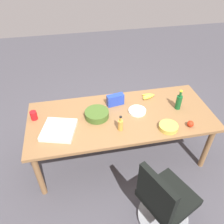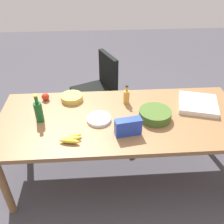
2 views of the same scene
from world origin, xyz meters
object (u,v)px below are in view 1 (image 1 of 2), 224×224
object	(u,v)px
dressing_bottle	(120,125)
salad_bowl	(97,114)
red_solo_cup	(34,115)
chip_bag_blue	(115,100)
pizza_box	(59,130)
paper_plate_stack	(137,111)
chip_bowl	(168,127)
apple_red	(190,124)
banana_bunch	(148,96)
wine_bottle	(179,102)
conference_table	(121,120)
office_chair	(164,203)

from	to	relation	value
dressing_bottle	salad_bowl	xyz separation A→B (m)	(0.23, -0.27, -0.03)
red_solo_cup	chip_bag_blue	bearing A→B (deg)	-175.15
pizza_box	paper_plate_stack	bearing A→B (deg)	-153.95
chip_bag_blue	pizza_box	bearing A→B (deg)	26.66
paper_plate_stack	salad_bowl	world-z (taller)	salad_bowl
chip_bowl	apple_red	world-z (taller)	apple_red
apple_red	banana_bunch	bearing A→B (deg)	-65.33
chip_bowl	chip_bag_blue	xyz separation A→B (m)	(0.50, -0.57, 0.05)
wine_bottle	chip_bowl	xyz separation A→B (m)	(0.26, 0.33, -0.08)
banana_bunch	chip_bowl	distance (m)	0.63
conference_table	paper_plate_stack	distance (m)	0.23
dressing_bottle	chip_bowl	size ratio (longest dim) A/B	0.90
apple_red	office_chair	bearing A→B (deg)	51.36
pizza_box	apple_red	bearing A→B (deg)	-171.59
dressing_bottle	salad_bowl	distance (m)	0.36
wine_bottle	chip_bag_blue	bearing A→B (deg)	-16.97
paper_plate_stack	pizza_box	distance (m)	0.99
conference_table	chip_bowl	distance (m)	0.59
wine_bottle	red_solo_cup	bearing A→B (deg)	-4.71
red_solo_cup	apple_red	xyz separation A→B (m)	(-1.79, 0.49, -0.02)
chip_bowl	apple_red	size ratio (longest dim) A/B	2.89
dressing_bottle	salad_bowl	world-z (taller)	dressing_bottle
banana_bunch	apple_red	size ratio (longest dim) A/B	2.49
conference_table	salad_bowl	world-z (taller)	salad_bowl
banana_bunch	chip_bag_blue	distance (m)	0.48
paper_plate_stack	chip_bag_blue	world-z (taller)	chip_bag_blue
banana_bunch	chip_bag_blue	bearing A→B (deg)	7.48
paper_plate_stack	banana_bunch	bearing A→B (deg)	-131.42
chip_bowl	chip_bag_blue	distance (m)	0.76
dressing_bottle	salad_bowl	bearing A→B (deg)	-49.94
pizza_box	salad_bowl	distance (m)	0.49
wine_bottle	salad_bowl	world-z (taller)	wine_bottle
office_chair	salad_bowl	size ratio (longest dim) A/B	3.14
office_chair	pizza_box	size ratio (longest dim) A/B	2.56
dressing_bottle	red_solo_cup	world-z (taller)	dressing_bottle
paper_plate_stack	banana_bunch	world-z (taller)	banana_bunch
office_chair	salad_bowl	bearing A→B (deg)	-63.25
red_solo_cup	banana_bunch	bearing A→B (deg)	-174.31
pizza_box	red_solo_cup	distance (m)	0.40
conference_table	dressing_bottle	world-z (taller)	dressing_bottle
red_solo_cup	dressing_bottle	bearing A→B (deg)	158.44
banana_bunch	chip_bag_blue	xyz separation A→B (m)	(0.47, 0.06, 0.05)
pizza_box	wine_bottle	world-z (taller)	wine_bottle
pizza_box	apple_red	distance (m)	1.52
office_chair	salad_bowl	xyz separation A→B (m)	(0.52, -1.03, 0.43)
office_chair	pizza_box	bearing A→B (deg)	-41.36
salad_bowl	chip_bowl	bearing A→B (deg)	154.58
banana_bunch	wine_bottle	distance (m)	0.42
paper_plate_stack	chip_bowl	distance (m)	0.45
chip_bag_blue	paper_plate_stack	bearing A→B (deg)	139.64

